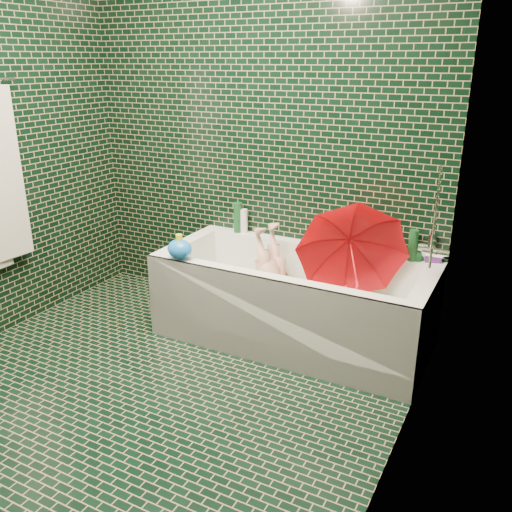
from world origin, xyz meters
The scene contains 18 objects.
floor centered at (0.00, 0.00, 0.00)m, with size 2.80×2.80×0.00m, color black.
wall_back centered at (0.00, 1.40, 1.25)m, with size 2.80×2.80×0.00m, color black.
wall_right centered at (1.30, 0.00, 1.25)m, with size 2.80×2.80×0.00m, color black.
bathtub centered at (0.45, 1.01, 0.21)m, with size 1.70×0.75×0.55m.
bath_mat centered at (0.45, 1.02, 0.16)m, with size 1.35×0.47×0.01m, color #4DBB25.
water centered at (0.45, 1.02, 0.30)m, with size 1.48×0.53×0.00m, color silver.
faucet centered at (1.26, 1.02, 0.77)m, with size 0.18×0.19×0.55m.
child centered at (0.30, 1.07, 0.31)m, with size 0.30×0.20×0.82m, color tan.
umbrella centered at (0.83, 1.02, 0.60)m, with size 0.64×0.64×0.56m, color red.
soap_bottle_a centered at (1.16, 1.36, 0.55)m, with size 0.11×0.11×0.28m, color white.
soap_bottle_b centered at (1.22, 1.35, 0.55)m, with size 0.10×0.10×0.21m, color #55207B.
soap_bottle_c centered at (1.11, 1.32, 0.55)m, with size 0.13×0.13×0.17m, color #154921.
bottle_right_tall centered at (1.10, 1.34, 0.65)m, with size 0.06×0.06×0.19m, color #154921.
bottle_right_pump centered at (1.20, 1.37, 0.64)m, with size 0.05×0.05×0.17m, color silver.
bottle_left_tall centered at (-0.13, 1.34, 0.66)m, with size 0.06×0.06×0.21m, color #154921.
bottle_left_short centered at (-0.09, 1.35, 0.63)m, with size 0.05×0.05×0.17m, color white.
rubber_duck centered at (0.93, 1.35, 0.59)m, with size 0.12×0.10×0.10m.
bath_toy centered at (-0.18, 0.69, 0.62)m, with size 0.19×0.18×0.16m.
Camera 1 is at (1.69, -1.87, 1.72)m, focal length 38.00 mm.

